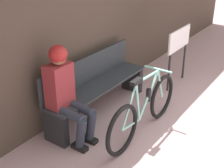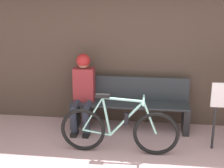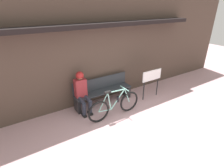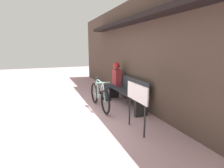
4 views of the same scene
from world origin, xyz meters
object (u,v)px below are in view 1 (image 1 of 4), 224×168
bicycle (144,110)px  person_seated (65,88)px  signboard (179,44)px  park_bench_near (96,86)px

bicycle → person_seated: bearing=131.8°
person_seated → bicycle: bearing=-48.2°
bicycle → signboard: size_ratio=1.67×
park_bench_near → person_seated: bearing=-172.1°
signboard → person_seated: bearing=168.8°
park_bench_near → signboard: bearing=-19.8°
bicycle → person_seated: person_seated is taller
bicycle → signboard: signboard is taller
park_bench_near → signboard: 1.72m
person_seated → signboard: 2.41m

